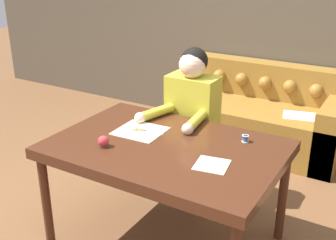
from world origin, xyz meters
name	(u,v)px	position (x,y,z in m)	size (l,w,h in m)	color
ground_plane	(152,237)	(0.00, 0.00, 0.00)	(16.00, 16.00, 0.00)	brown
wall_back	(271,10)	(0.00, 2.27, 1.30)	(8.00, 0.06, 2.60)	brown
dining_table	(166,154)	(0.11, 0.02, 0.66)	(1.43, 0.98, 0.73)	#472314
couch	(258,117)	(0.10, 1.85, 0.30)	(1.66, 0.82, 0.80)	olive
person	(191,125)	(-0.03, 0.64, 0.61)	(0.46, 0.60, 1.21)	#33281E
pattern_paper_main	(140,131)	(-0.15, 0.11, 0.73)	(0.32, 0.30, 0.00)	beige
pattern_paper_offcut	(212,165)	(0.47, -0.09, 0.73)	(0.21, 0.22, 0.00)	beige
scissors	(142,130)	(-0.14, 0.12, 0.73)	(0.23, 0.11, 0.01)	silver
thread_spool	(245,139)	(0.52, 0.31, 0.75)	(0.04, 0.04, 0.05)	#3366B2
pin_cushion	(103,142)	(-0.21, -0.21, 0.77)	(0.07, 0.07, 0.07)	#4C3828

